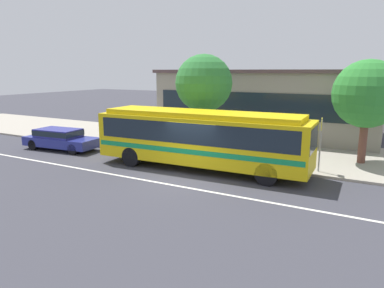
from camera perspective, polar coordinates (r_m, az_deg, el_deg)
The scene contains 11 objects.
ground_plane at distance 16.15m, azimuth -1.65°, elevation -5.79°, with size 120.00×120.00×0.00m, color #383840.
sidewalk_slab at distance 22.61m, azimuth 7.90°, elevation -0.67°, with size 60.00×8.00×0.12m, color #9F9788.
lane_stripe_center at distance 15.50m, azimuth -3.16°, elevation -6.55°, with size 56.00×0.16×0.01m, color silver.
transit_bus at distance 17.53m, azimuth 1.43°, elevation 1.27°, with size 10.76×2.91×2.89m.
sedan_behind_bus at distance 23.66m, azimuth -20.28°, elevation 0.91°, with size 4.92×2.24×1.29m.
pedestrian_waiting_near_sign at distance 18.04m, azimuth 14.08°, elevation -0.73°, with size 0.44×0.44×1.66m.
pedestrian_walking_along_curb at distance 20.54m, azimuth 7.49°, elevation 1.16°, with size 0.47×0.47×1.73m.
bus_stop_sign at distance 17.76m, azimuth 19.85°, elevation 0.96°, with size 0.11×0.44×2.56m.
street_tree_near_stop at distance 21.10m, azimuth 1.91°, elevation 9.66°, with size 3.34×3.34×5.67m.
street_tree_mid_block at distance 20.15m, azimuth 26.21°, elevation 7.14°, with size 3.44×3.44×5.29m.
station_building at distance 28.42m, azimuth 12.62°, elevation 6.57°, with size 15.94×9.05×4.91m.
Camera 1 is at (7.83, -13.27, 4.84)m, focal length 33.40 mm.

